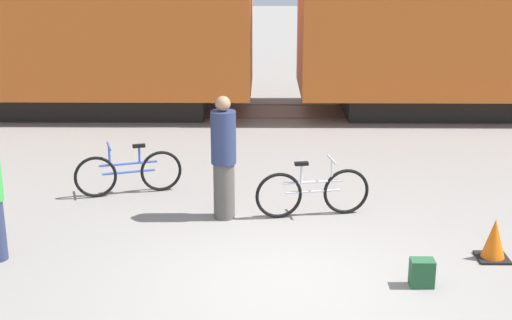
# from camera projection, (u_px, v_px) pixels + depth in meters

# --- Properties ---
(ground_plane) EXTENTS (80.00, 80.00, 0.00)m
(ground_plane) POSITION_uv_depth(u_px,v_px,m) (286.00, 281.00, 8.62)
(ground_plane) COLOR gray
(rail_near) EXTENTS (69.77, 0.07, 0.01)m
(rail_near) POSITION_uv_depth(u_px,v_px,m) (276.00, 118.00, 16.68)
(rail_near) COLOR #4C4238
(rail_near) RESTS_ON ground_plane
(rail_far) EXTENTS (69.77, 0.07, 0.01)m
(rail_far) POSITION_uv_depth(u_px,v_px,m) (275.00, 105.00, 18.05)
(rail_far) COLOR #4C4238
(rail_far) RESTS_ON ground_plane
(bicycle_silver) EXTENTS (1.72, 0.47, 0.88)m
(bicycle_silver) POSITION_uv_depth(u_px,v_px,m) (313.00, 192.00, 10.59)
(bicycle_silver) COLOR black
(bicycle_silver) RESTS_ON ground_plane
(bicycle_blue) EXTENTS (1.67, 0.60, 0.85)m
(bicycle_blue) POSITION_uv_depth(u_px,v_px,m) (129.00, 173.00, 11.53)
(bicycle_blue) COLOR black
(bicycle_blue) RESTS_ON ground_plane
(person_in_navy) EXTENTS (0.37, 0.37, 1.85)m
(person_in_navy) POSITION_uv_depth(u_px,v_px,m) (224.00, 158.00, 10.36)
(person_in_navy) COLOR #514C47
(person_in_navy) RESTS_ON ground_plane
(backpack) EXTENTS (0.28, 0.20, 0.34)m
(backpack) POSITION_uv_depth(u_px,v_px,m) (422.00, 273.00, 8.45)
(backpack) COLOR #235633
(backpack) RESTS_ON ground_plane
(traffic_cone) EXTENTS (0.40, 0.40, 0.55)m
(traffic_cone) POSITION_uv_depth(u_px,v_px,m) (494.00, 241.00, 9.16)
(traffic_cone) COLOR black
(traffic_cone) RESTS_ON ground_plane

